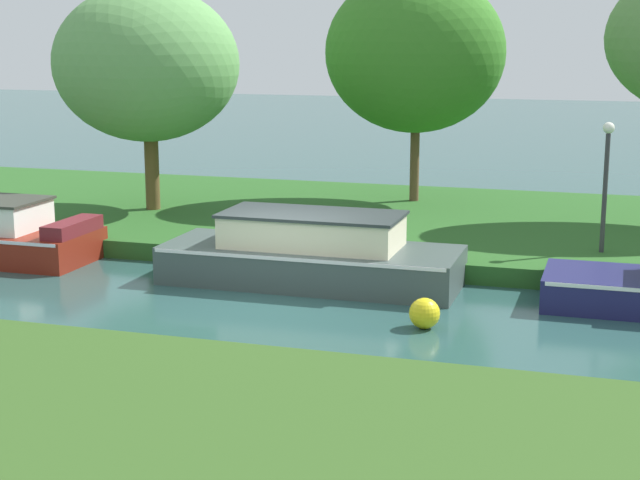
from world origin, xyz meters
The scene contains 8 objects.
ground_plane centered at (0.00, 0.00, 0.00)m, with size 120.00×120.00×0.00m, color #29504C.
riverbank_far centered at (0.00, 7.00, 0.20)m, with size 72.00×10.00×0.40m, color #285A21.
slate_barge centered at (0.33, 1.20, 0.60)m, with size 5.95×2.17×1.44m.
willow_tree_left centered at (-5.57, 5.87, 4.16)m, with size 4.78×4.55×5.75m.
willow_tree_centre centered at (0.72, 9.02, 4.43)m, with size 4.83×3.97×6.17m.
lamp_post centered at (5.86, 4.05, 2.14)m, with size 0.24×0.24×2.74m.
mooring_post_near centered at (0.50, 2.68, 0.84)m, with size 0.19×0.19×0.88m, color #4C3D28.
channel_buoy centered at (3.10, -1.18, 0.27)m, with size 0.53×0.53×0.53m, color yellow.
Camera 1 is at (6.14, -17.02, 4.92)m, focal length 55.03 mm.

